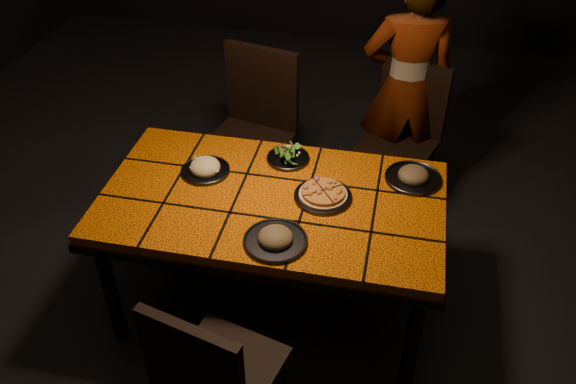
% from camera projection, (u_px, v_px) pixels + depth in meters
% --- Properties ---
extents(room_shell, '(6.04, 7.04, 3.08)m').
position_uv_depth(room_shell, '(269.00, 48.00, 2.39)').
color(room_shell, black).
rests_on(room_shell, ground).
extents(dining_table, '(1.62, 0.92, 0.75)m').
position_uv_depth(dining_table, '(272.00, 210.00, 2.90)').
color(dining_table, orange).
rests_on(dining_table, ground).
extents(chair_near, '(0.51, 0.51, 0.92)m').
position_uv_depth(chair_near, '(211.00, 374.00, 2.35)').
color(chair_near, black).
rests_on(chair_near, ground).
extents(chair_far_left, '(0.56, 0.56, 1.03)m').
position_uv_depth(chair_far_left, '(255.00, 123.00, 3.67)').
color(chair_far_left, black).
rests_on(chair_far_left, ground).
extents(chair_far_right, '(0.54, 0.54, 0.94)m').
position_uv_depth(chair_far_right, '(404.00, 129.00, 3.71)').
color(chair_far_right, black).
rests_on(chair_far_right, ground).
extents(diner, '(0.61, 0.45, 1.52)m').
position_uv_depth(diner, '(407.00, 87.00, 3.65)').
color(diner, brown).
rests_on(diner, ground).
extents(plate_pizza, '(0.32, 0.32, 0.04)m').
position_uv_depth(plate_pizza, '(323.00, 195.00, 2.83)').
color(plate_pizza, '#343539').
rests_on(plate_pizza, dining_table).
extents(plate_pasta, '(0.24, 0.24, 0.08)m').
position_uv_depth(plate_pasta, '(205.00, 168.00, 2.99)').
color(plate_pasta, '#343539').
rests_on(plate_pasta, dining_table).
extents(plate_salad, '(0.22, 0.22, 0.07)m').
position_uv_depth(plate_salad, '(288.00, 156.00, 3.07)').
color(plate_salad, '#343539').
rests_on(plate_salad, dining_table).
extents(plate_mushroom_a, '(0.28, 0.28, 0.09)m').
position_uv_depth(plate_mushroom_a, '(275.00, 238.00, 2.59)').
color(plate_mushroom_a, '#343539').
rests_on(plate_mushroom_a, dining_table).
extents(plate_mushroom_b, '(0.27, 0.27, 0.09)m').
position_uv_depth(plate_mushroom_b, '(413.00, 176.00, 2.94)').
color(plate_mushroom_b, '#343539').
rests_on(plate_mushroom_b, dining_table).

